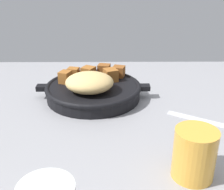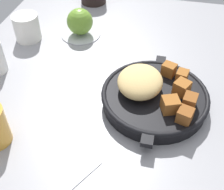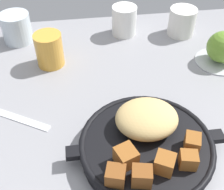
{
  "view_description": "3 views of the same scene",
  "coord_description": "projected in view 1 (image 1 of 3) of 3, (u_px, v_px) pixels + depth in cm",
  "views": [
    {
      "loc": [
        -1.55,
        56.35,
        30.74
      ],
      "look_at": [
        -1.99,
        3.2,
        7.03
      ],
      "focal_mm": 46.76,
      "sensor_mm": 36.0,
      "label": 1
    },
    {
      "loc": [
        -44.57,
        -11.79,
        47.12
      ],
      "look_at": [
        -0.5,
        -1.85,
        3.77
      ],
      "focal_mm": 46.26,
      "sensor_mm": 36.0,
      "label": 2
    },
    {
      "loc": [
        -7.96,
        -41.92,
        44.75
      ],
      "look_at": [
        -1.98,
        0.32,
        4.92
      ],
      "focal_mm": 47.5,
      "sensor_mm": 36.0,
      "label": 3
    }
  ],
  "objects": [
    {
      "name": "cast_iron_skillet",
      "position": [
        93.0,
        88.0,
        0.72
      ],
      "size": [
        28.31,
        23.98,
        7.88
      ],
      "color": "black",
      "rests_on": "ground_plane"
    },
    {
      "name": "juice_glass_amber",
      "position": [
        194.0,
        154.0,
        0.45
      ],
      "size": [
        6.66,
        6.66,
        8.24
      ],
      "primitive_type": "cylinder",
      "color": "gold",
      "rests_on": "ground_plane"
    },
    {
      "name": "ground_plane",
      "position": [
        103.0,
        123.0,
        0.64
      ],
      "size": [
        113.38,
        81.64,
        2.4
      ],
      "primitive_type": "cube",
      "color": "gray"
    },
    {
      "name": "butter_knife",
      "position": [
        211.0,
        122.0,
        0.62
      ],
      "size": [
        17.08,
        11.03,
        0.36
      ],
      "primitive_type": "cube",
      "rotation": [
        0.0,
        0.0,
        -0.54
      ],
      "color": "silver",
      "rests_on": "ground_plane"
    }
  ]
}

